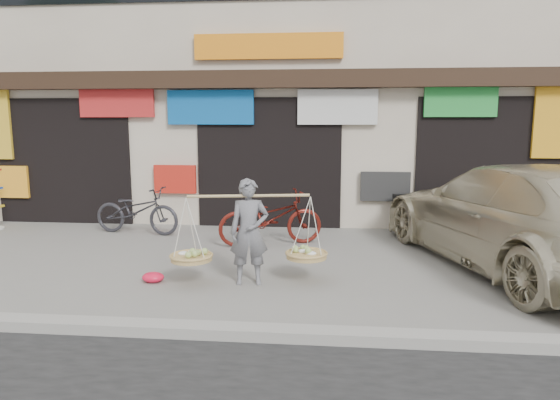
# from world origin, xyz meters

# --- Properties ---
(ground) EXTENTS (70.00, 70.00, 0.00)m
(ground) POSITION_xyz_m (0.00, 0.00, 0.00)
(ground) COLOR gray
(ground) RESTS_ON ground
(kerb) EXTENTS (70.00, 0.25, 0.12)m
(kerb) POSITION_xyz_m (0.00, -2.00, 0.06)
(kerb) COLOR gray
(kerb) RESTS_ON ground
(shophouse_block) EXTENTS (14.00, 6.32, 7.00)m
(shophouse_block) POSITION_xyz_m (-0.00, 6.42, 3.45)
(shophouse_block) COLOR beige
(shophouse_block) RESTS_ON ground
(street_vendor) EXTENTS (2.12, 0.83, 1.46)m
(street_vendor) POSITION_xyz_m (0.17, -0.26, 0.66)
(street_vendor) COLOR slate
(street_vendor) RESTS_ON ground
(bike_0) EXTENTS (1.86, 0.90, 0.94)m
(bike_0) POSITION_xyz_m (-2.53, 2.57, 0.47)
(bike_0) COLOR #2D2C32
(bike_0) RESTS_ON ground
(bike_2) EXTENTS (2.00, 1.22, 0.99)m
(bike_2) POSITION_xyz_m (0.21, 1.93, 0.50)
(bike_2) COLOR #59150F
(bike_2) RESTS_ON ground
(suv) EXTENTS (3.72, 5.97, 1.61)m
(suv) POSITION_xyz_m (4.09, 0.88, 0.81)
(suv) COLOR beige
(suv) RESTS_ON ground
(red_bag) EXTENTS (0.31, 0.25, 0.14)m
(red_bag) POSITION_xyz_m (-1.18, -0.34, 0.07)
(red_bag) COLOR red
(red_bag) RESTS_ON ground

